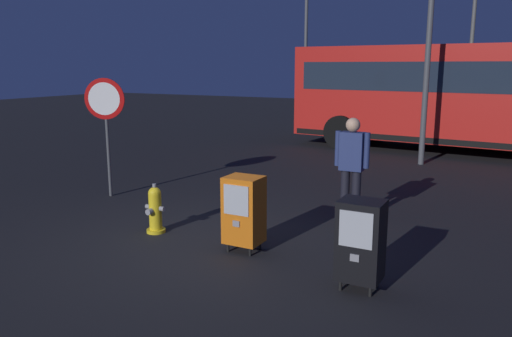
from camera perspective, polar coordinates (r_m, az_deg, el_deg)
ground_plane at (r=7.19m, az=-6.68°, el=-8.53°), size 60.00×60.00×0.00m
fire_hydrant at (r=7.70m, az=-11.27°, el=-4.56°), size 0.33×0.32×0.75m
newspaper_box_primary at (r=6.76m, az=-1.37°, el=-4.67°), size 0.48×0.42×1.02m
newspaper_box_secondary at (r=5.74m, az=11.68°, el=-7.90°), size 0.48×0.42×1.02m
stop_sign at (r=9.85m, az=-16.56°, el=6.08°), size 0.71×0.31×2.23m
pedestrian at (r=8.01m, az=10.69°, el=0.48°), size 0.55×0.22×1.67m
bus_near at (r=15.41m, az=24.31°, el=7.74°), size 10.67×3.46×3.00m
street_light_near_left at (r=20.14m, az=23.34°, el=16.17°), size 0.32×0.32×7.66m
street_light_far_left at (r=21.94m, az=5.68°, el=16.71°), size 0.32×0.32×7.77m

